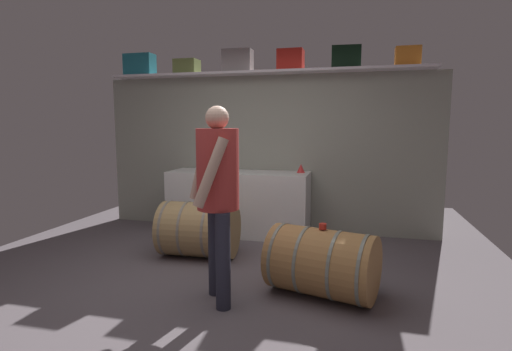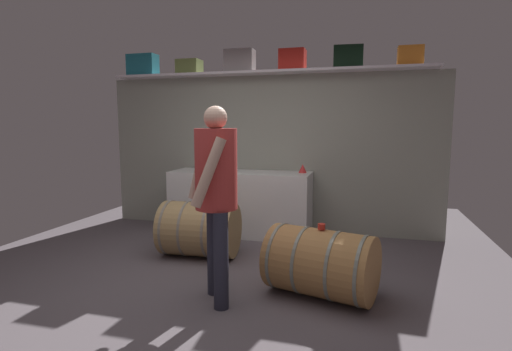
% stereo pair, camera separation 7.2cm
% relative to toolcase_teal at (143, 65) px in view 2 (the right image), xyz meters
% --- Properties ---
extents(ground_plane, '(5.95, 7.77, 0.02)m').
position_rel_toolcase_teal_xyz_m(ground_plane, '(1.85, -1.57, -2.37)').
color(ground_plane, '#585055').
extents(back_wall_panel, '(4.75, 0.10, 2.17)m').
position_rel_toolcase_teal_xyz_m(back_wall_panel, '(1.85, 0.15, -1.27)').
color(back_wall_panel, gray).
rests_on(back_wall_panel, ground).
extents(high_shelf_board, '(4.37, 0.40, 0.03)m').
position_rel_toolcase_teal_xyz_m(high_shelf_board, '(1.85, 0.00, -0.17)').
color(high_shelf_board, silver).
rests_on(high_shelf_board, back_wall_panel).
extents(toolcase_teal, '(0.43, 0.22, 0.31)m').
position_rel_toolcase_teal_xyz_m(toolcase_teal, '(0.00, 0.00, 0.00)').
color(toolcase_teal, '#1F7384').
rests_on(toolcase_teal, high_shelf_board).
extents(toolcase_olive, '(0.33, 0.25, 0.20)m').
position_rel_toolcase_teal_xyz_m(toolcase_olive, '(0.74, 0.00, -0.05)').
color(toolcase_olive, olive).
rests_on(toolcase_olive, high_shelf_board).
extents(toolcase_grey, '(0.40, 0.23, 0.31)m').
position_rel_toolcase_teal_xyz_m(toolcase_grey, '(1.49, 0.00, -0.00)').
color(toolcase_grey, gray).
rests_on(toolcase_grey, high_shelf_board).
extents(toolcase_red, '(0.34, 0.26, 0.27)m').
position_rel_toolcase_teal_xyz_m(toolcase_red, '(2.23, 0.00, -0.02)').
color(toolcase_red, red).
rests_on(toolcase_red, high_shelf_board).
extents(toolcase_black, '(0.38, 0.26, 0.28)m').
position_rel_toolcase_teal_xyz_m(toolcase_black, '(2.94, 0.00, -0.02)').
color(toolcase_black, black).
rests_on(toolcase_black, high_shelf_board).
extents(toolcase_orange, '(0.30, 0.20, 0.24)m').
position_rel_toolcase_teal_xyz_m(toolcase_orange, '(3.68, 0.00, -0.04)').
color(toolcase_orange, orange).
rests_on(toolcase_orange, high_shelf_board).
extents(work_cabinet, '(1.91, 0.60, 0.86)m').
position_rel_toolcase_teal_xyz_m(work_cabinet, '(1.56, -0.21, -1.93)').
color(work_cabinet, silver).
rests_on(work_cabinet, ground).
extents(wine_bottle_clear, '(0.07, 0.07, 0.30)m').
position_rel_toolcase_teal_xyz_m(wine_bottle_clear, '(1.33, -0.43, -1.36)').
color(wine_bottle_clear, '#ABC1C1').
rests_on(wine_bottle_clear, work_cabinet).
extents(wine_glass, '(0.08, 0.08, 0.13)m').
position_rel_toolcase_teal_xyz_m(wine_glass, '(1.25, -0.03, -1.41)').
color(wine_glass, white).
rests_on(wine_glass, work_cabinet).
extents(red_funnel, '(0.11, 0.11, 0.11)m').
position_rel_toolcase_teal_xyz_m(red_funnel, '(2.40, -0.11, -1.44)').
color(red_funnel, red).
rests_on(red_funnel, work_cabinet).
extents(wine_barrel_near, '(1.03, 0.80, 0.60)m').
position_rel_toolcase_teal_xyz_m(wine_barrel_near, '(2.84, -1.93, -2.06)').
color(wine_barrel_near, '#A37441').
rests_on(wine_barrel_near, ground).
extents(wine_barrel_far, '(0.87, 0.66, 0.63)m').
position_rel_toolcase_teal_xyz_m(wine_barrel_far, '(1.39, -1.23, -2.05)').
color(wine_barrel_far, '#9F8152').
rests_on(wine_barrel_far, ground).
extents(tasting_cup, '(0.06, 0.06, 0.05)m').
position_rel_toolcase_teal_xyz_m(tasting_cup, '(2.84, -1.93, -1.74)').
color(tasting_cup, red).
rests_on(tasting_cup, wine_barrel_near).
extents(winemaker_pouring, '(0.48, 0.54, 1.64)m').
position_rel_toolcase_teal_xyz_m(winemaker_pouring, '(2.00, -2.27, -1.35)').
color(winemaker_pouring, '#282938').
rests_on(winemaker_pouring, ground).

